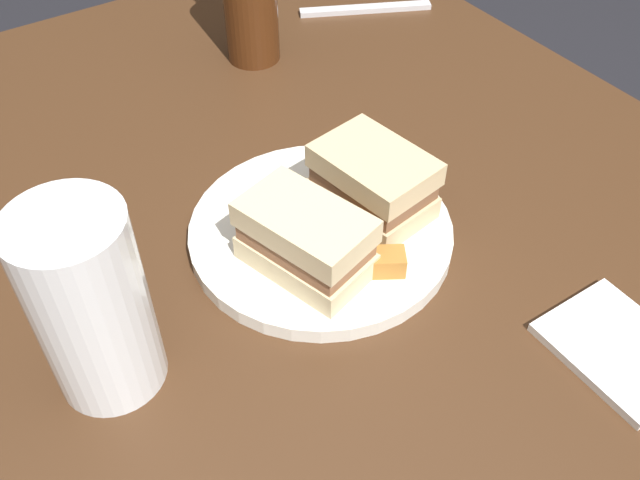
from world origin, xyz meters
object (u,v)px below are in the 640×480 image
Objects in this scene: plate at (321,232)px; sandwich_half_left at (301,242)px; sandwich_half_right at (373,182)px; fork at (365,9)px; napkin at (619,348)px; pint_glass at (95,316)px.

sandwich_half_left reaches higher than plate.
fork is at bearing 144.30° from sandwich_half_right.
napkin is 0.59m from fork.
plate is 2.19× the size of napkin.
sandwich_half_left is 0.17m from pint_glass.
sandwich_half_left reaches higher than fork.
pint_glass is 0.63m from fork.
sandwich_half_right reaches higher than napkin.
pint_glass reaches higher than sandwich_half_left.
sandwich_half_left is (0.03, -0.04, 0.04)m from plate.
plate is 0.07m from sandwich_half_right.
sandwich_half_left is 0.68× the size of fork.
sandwich_half_left is at bearing 73.18° from fork.
sandwich_half_right is 1.03× the size of napkin.
sandwich_half_left reaches higher than napkin.
sandwich_half_right is (-0.03, 0.10, -0.00)m from sandwich_half_left.
pint_glass is at bearing -89.88° from sandwich_half_left.
napkin is at bearing 39.41° from sandwich_half_left.
plate is 0.27m from napkin.
sandwich_half_right is 0.27m from pint_glass.
pint_glass is (0.00, -0.17, 0.02)m from sandwich_half_left.
plate is 1.97× the size of sandwich_half_left.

